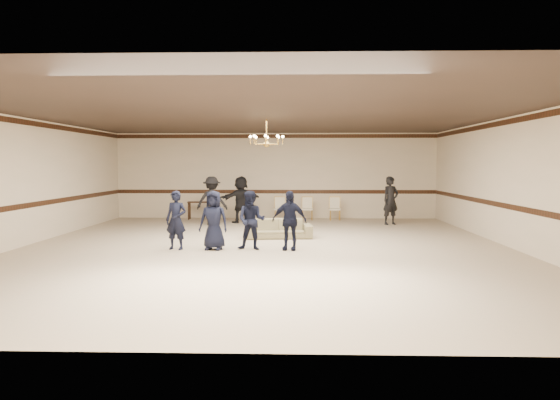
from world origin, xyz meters
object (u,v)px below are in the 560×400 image
(adult_right, at_px, (391,201))
(adult_left, at_px, (212,201))
(boy_a, at_px, (176,220))
(banquet_chair_mid, at_px, (307,209))
(console_table, at_px, (199,210))
(adult_mid, at_px, (241,199))
(boy_d, at_px, (289,221))
(boy_c, at_px, (251,220))
(settee, at_px, (279,228))
(banquet_chair_right, at_px, (335,209))
(chandelier, at_px, (267,132))
(banquet_chair_left, at_px, (280,209))
(boy_b, at_px, (214,220))

(adult_right, bearing_deg, adult_left, 157.53)
(boy_a, bearing_deg, banquet_chair_mid, 75.85)
(banquet_chair_mid, bearing_deg, console_table, -178.86)
(boy_a, height_order, banquet_chair_mid, boy_a)
(adult_mid, distance_m, adult_right, 5.12)
(boy_d, distance_m, banquet_chair_mid, 6.53)
(boy_c, distance_m, settee, 2.12)
(banquet_chair_mid, bearing_deg, settee, -97.14)
(boy_d, bearing_deg, banquet_chair_right, 87.54)
(banquet_chair_right, relative_size, console_table, 1.06)
(chandelier, relative_size, boy_d, 0.67)
(banquet_chair_left, height_order, banquet_chair_mid, same)
(adult_right, relative_size, banquet_chair_right, 1.95)
(settee, distance_m, adult_left, 3.82)
(chandelier, xyz_separation_m, adult_left, (-2.05, 3.71, -2.06))
(banquet_chair_right, bearing_deg, boy_d, -100.38)
(banquet_chair_mid, relative_size, banquet_chair_right, 1.00)
(boy_a, bearing_deg, boy_c, 12.56)
(chandelier, relative_size, console_table, 1.19)
(boy_c, relative_size, adult_right, 0.87)
(boy_a, bearing_deg, chandelier, 43.61)
(boy_b, bearing_deg, banquet_chair_mid, 78.25)
(boy_c, relative_size, adult_left, 0.87)
(boy_d, distance_m, banquet_chair_right, 6.70)
(adult_left, distance_m, banquet_chair_right, 4.51)
(boy_c, distance_m, banquet_chair_left, 6.53)
(chandelier, relative_size, banquet_chair_mid, 1.13)
(banquet_chair_mid, height_order, console_table, banquet_chair_mid)
(adult_mid, bearing_deg, adult_left, 8.44)
(adult_left, bearing_deg, console_table, -58.17)
(boy_c, xyz_separation_m, settee, (0.58, 1.99, -0.44))
(boy_a, height_order, boy_b, same)
(boy_b, relative_size, settee, 0.77)
(boy_c, relative_size, banquet_chair_mid, 1.69)
(boy_a, xyz_separation_m, console_table, (-0.73, 6.70, -0.37))
(adult_left, xyz_separation_m, banquet_chair_mid, (3.23, 1.54, -0.39))
(adult_mid, height_order, console_table, adult_mid)
(settee, height_order, console_table, console_table)
(adult_mid, bearing_deg, chandelier, 75.15)
(adult_mid, xyz_separation_m, console_table, (-1.67, 1.04, -0.48))
(boy_c, height_order, adult_right, adult_right)
(boy_c, distance_m, banquet_chair_mid, 6.67)
(boy_c, relative_size, banquet_chair_left, 1.69)
(adult_right, distance_m, banquet_chair_mid, 3.06)
(settee, bearing_deg, banquet_chair_right, 60.98)
(adult_mid, distance_m, console_table, 2.03)
(boy_d, distance_m, adult_left, 5.63)
(chandelier, bearing_deg, boy_a, -148.95)
(boy_b, bearing_deg, boy_a, -171.71)
(boy_a, height_order, banquet_chair_left, boy_a)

